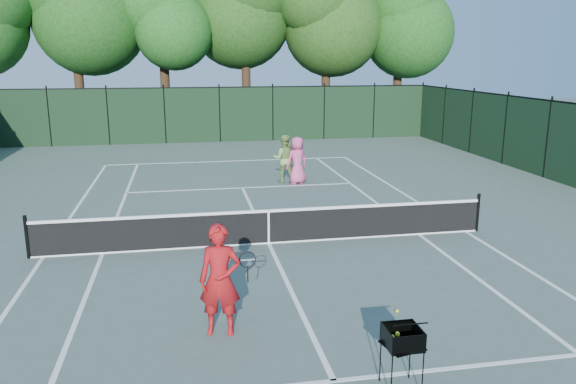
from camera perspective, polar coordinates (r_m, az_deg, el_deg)
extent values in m
plane|color=#495950|center=(14.52, -1.97, -5.26)|extent=(90.00, 90.00, 0.00)
cube|color=white|center=(14.79, -23.61, -6.08)|extent=(0.10, 23.77, 0.01)
cube|color=white|center=(16.23, 17.59, -3.85)|extent=(0.10, 23.77, 0.01)
cube|color=white|center=(14.53, -18.32, -5.95)|extent=(0.10, 23.77, 0.01)
cube|color=white|center=(15.64, 13.14, -4.21)|extent=(0.10, 23.77, 0.01)
cube|color=white|center=(25.99, -5.94, 3.15)|extent=(10.97, 0.10, 0.01)
cube|color=white|center=(8.83, 4.67, -18.57)|extent=(8.23, 0.10, 0.01)
cube|color=white|center=(20.64, -4.66, 0.43)|extent=(8.23, 0.10, 0.01)
cube|color=white|center=(14.52, -1.97, -5.25)|extent=(0.10, 12.80, 0.01)
cube|color=black|center=(14.38, -1.99, -3.54)|extent=(11.60, 0.03, 0.85)
cube|color=white|center=(14.27, -2.00, -1.93)|extent=(11.60, 0.05, 0.07)
cube|color=white|center=(14.52, -1.97, -5.18)|extent=(11.60, 0.05, 0.04)
cube|color=white|center=(14.38, -1.99, -3.54)|extent=(0.05, 0.04, 0.91)
cylinder|color=black|center=(14.70, -25.00, -4.16)|extent=(0.09, 0.09, 1.06)
cylinder|color=black|center=(16.24, 18.70, -1.99)|extent=(0.09, 0.09, 1.06)
cube|color=black|center=(31.82, -6.95, 7.77)|extent=(24.00, 0.05, 3.00)
cylinder|color=black|center=(36.16, -20.35, 9.16)|extent=(0.56, 0.56, 4.80)
cylinder|color=black|center=(35.49, -12.30, 9.21)|extent=(0.56, 0.56, 4.30)
ellipsoid|color=#154A15|center=(35.53, -12.78, 18.24)|extent=(6.00, 6.00, 9.30)
cylinder|color=black|center=(36.18, -4.25, 10.12)|extent=(0.56, 0.56, 5.00)
cylinder|color=black|center=(36.41, 3.84, 9.83)|extent=(0.56, 0.56, 4.60)
cylinder|color=black|center=(38.43, 10.99, 9.66)|extent=(0.56, 0.56, 4.40)
ellipsoid|color=#144513|center=(38.47, 11.38, 17.91)|extent=(5.80, 5.80, 8.99)
imported|color=#A41216|center=(9.76, -6.92, -8.86)|extent=(0.79, 0.59, 1.96)
cylinder|color=black|center=(10.06, -4.11, -8.31)|extent=(0.03, 0.03, 0.30)
torus|color=black|center=(9.96, -4.14, -6.86)|extent=(0.30, 0.10, 0.30)
imported|color=#D04985|center=(21.11, 0.94, 3.24)|extent=(1.02, 0.86, 1.78)
imported|color=#7CA452|center=(21.33, -0.39, 3.41)|extent=(1.01, 0.85, 1.83)
cylinder|color=black|center=(8.36, 10.48, -18.06)|extent=(0.02, 0.02, 0.68)
cylinder|color=black|center=(8.52, 13.52, -17.57)|extent=(0.02, 0.02, 0.68)
cylinder|color=black|center=(8.73, 9.36, -16.54)|extent=(0.02, 0.02, 0.68)
cylinder|color=black|center=(8.89, 12.27, -16.11)|extent=(0.02, 0.02, 0.68)
cube|color=black|center=(8.39, 11.57, -14.23)|extent=(0.60, 0.60, 0.28)
sphere|color=yellow|center=(8.43, 11.54, -14.74)|extent=(0.07, 0.07, 0.07)
sphere|color=yellow|center=(8.43, 11.54, -14.74)|extent=(0.07, 0.07, 0.07)
sphere|color=yellow|center=(8.43, 11.54, -14.74)|extent=(0.07, 0.07, 0.07)
sphere|color=yellow|center=(8.43, 11.54, -14.74)|extent=(0.07, 0.07, 0.07)
sphere|color=yellow|center=(8.43, 11.54, -14.74)|extent=(0.07, 0.07, 0.07)
sphere|color=yellow|center=(8.43, 11.54, -14.74)|extent=(0.07, 0.07, 0.07)
sphere|color=yellow|center=(8.43, 11.54, -14.74)|extent=(0.07, 0.07, 0.07)
sphere|color=yellow|center=(8.43, 11.54, -14.74)|extent=(0.07, 0.07, 0.07)
sphere|color=yellow|center=(8.43, 11.54, -14.74)|extent=(0.07, 0.07, 0.07)
sphere|color=yellow|center=(8.43, 11.54, -14.74)|extent=(0.07, 0.07, 0.07)
sphere|color=yellow|center=(8.43, 11.54, -14.74)|extent=(0.07, 0.07, 0.07)
sphere|color=yellow|center=(8.43, 11.54, -14.74)|extent=(0.07, 0.07, 0.07)
sphere|color=yellow|center=(8.43, 11.54, -14.74)|extent=(0.07, 0.07, 0.07)
sphere|color=yellow|center=(8.43, 11.54, -14.74)|extent=(0.07, 0.07, 0.07)
sphere|color=yellow|center=(8.43, 11.54, -14.74)|extent=(0.07, 0.07, 0.07)
sphere|color=yellow|center=(8.43, 11.54, -14.74)|extent=(0.07, 0.07, 0.07)
sphere|color=yellow|center=(8.43, 11.54, -14.74)|extent=(0.07, 0.07, 0.07)
sphere|color=yellow|center=(8.43, 11.54, -14.74)|extent=(0.07, 0.07, 0.07)
sphere|color=yellow|center=(10.99, 11.02, -11.77)|extent=(0.07, 0.07, 0.07)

